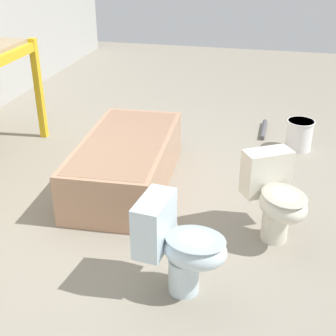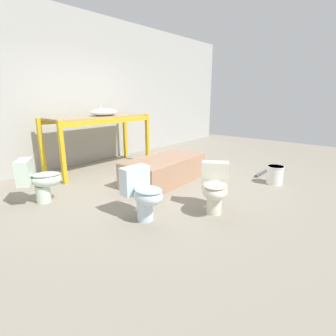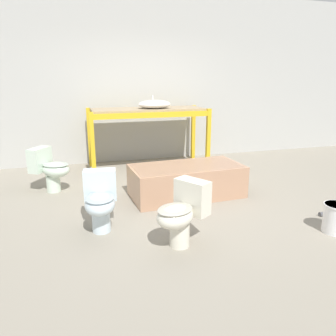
{
  "view_description": "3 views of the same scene",
  "coord_description": "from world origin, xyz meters",
  "views": [
    {
      "loc": [
        -3.39,
        -1.26,
        2.09
      ],
      "look_at": [
        -0.36,
        -0.54,
        0.51
      ],
      "focal_mm": 50.0,
      "sensor_mm": 36.0,
      "label": 1
    },
    {
      "loc": [
        -3.16,
        -2.96,
        1.5
      ],
      "look_at": [
        -0.29,
        -0.52,
        0.45
      ],
      "focal_mm": 28.0,
      "sensor_mm": 36.0,
      "label": 2
    },
    {
      "loc": [
        -1.3,
        -4.17,
        1.64
      ],
      "look_at": [
        -0.25,
        -0.62,
        0.61
      ],
      "focal_mm": 35.0,
      "sensor_mm": 36.0,
      "label": 3
    }
  ],
  "objects": [
    {
      "name": "toilet_extra",
      "position": [
        -1.65,
        0.73,
        0.36
      ],
      "size": [
        0.65,
        0.59,
        0.65
      ],
      "rotation": [
        0.0,
        0.0,
        0.97
      ],
      "color": "silver",
      "rests_on": "ground_plane"
    },
    {
      "name": "bucket_white",
      "position": [
        1.37,
        -1.56,
        0.17
      ],
      "size": [
        0.29,
        0.29,
        0.32
      ],
      "color": "white",
      "rests_on": "ground_plane"
    },
    {
      "name": "toilet_near",
      "position": [
        -0.33,
        -1.35,
        0.36
      ],
      "size": [
        0.65,
        0.58,
        0.65
      ],
      "rotation": [
        0.0,
        0.0,
        -1.02
      ],
      "color": "silver",
      "rests_on": "ground_plane"
    },
    {
      "name": "bathtub_main",
      "position": [
        0.2,
        -0.02,
        0.26
      ],
      "size": [
        1.59,
        0.84,
        0.45
      ],
      "rotation": [
        0.0,
        0.0,
        0.05
      ],
      "color": "tan",
      "rests_on": "ground_plane"
    },
    {
      "name": "shelving_rack",
      "position": [
        0.03,
        1.63,
        0.94
      ],
      "size": [
        2.13,
        0.84,
        1.1
      ],
      "color": "gold",
      "rests_on": "ground_plane"
    },
    {
      "name": "ground_plane",
      "position": [
        0.0,
        0.0,
        0.0
      ],
      "size": [
        12.0,
        12.0,
        0.0
      ],
      "primitive_type": "plane",
      "color": "gray"
    },
    {
      "name": "warehouse_wall_rear",
      "position": [
        0.0,
        2.3,
        1.6
      ],
      "size": [
        10.8,
        0.08,
        3.2
      ],
      "color": "#ADADA8",
      "rests_on": "ground_plane"
    },
    {
      "name": "toilet_far",
      "position": [
        -1.07,
        -0.78,
        0.36
      ],
      "size": [
        0.4,
        0.59,
        0.65
      ],
      "rotation": [
        0.0,
        0.0,
        -0.12
      ],
      "color": "silver",
      "rests_on": "ground_plane"
    },
    {
      "name": "sink_basin",
      "position": [
        0.13,
        1.54,
        1.17
      ],
      "size": [
        0.58,
        0.43,
        0.23
      ],
      "color": "white",
      "rests_on": "shelving_rack"
    }
  ]
}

